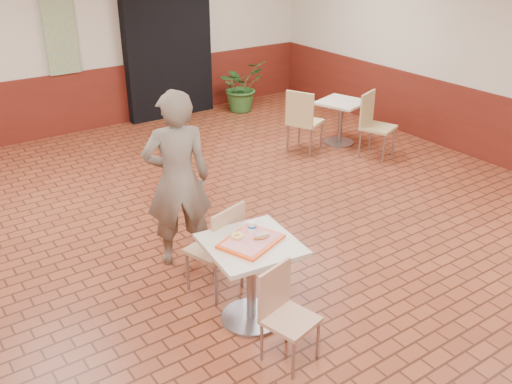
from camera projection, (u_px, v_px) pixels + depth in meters
room_shell at (284, 115)px, 5.55m from camera, size 8.01×10.01×3.01m
wainscot_band at (282, 207)px, 5.98m from camera, size 8.00×10.00×1.00m
corridor_doorway at (168, 55)px, 9.95m from camera, size 1.60×0.22×2.20m
promo_poster at (60, 36)px, 8.85m from camera, size 0.50×0.03×1.20m
main_table at (251, 269)px, 4.86m from camera, size 0.74×0.74×0.78m
chair_main_front at (284, 310)px, 4.47m from camera, size 0.45×0.45×0.81m
chair_main_back at (220, 245)px, 5.25m from camera, size 0.53×0.53×0.92m
customer at (178, 180)px, 5.59m from camera, size 0.77×0.63×1.83m
serving_tray at (251, 241)px, 4.74m from camera, size 0.49×0.38×0.03m
ring_donut at (237, 236)px, 4.76m from camera, size 0.12×0.12×0.03m
long_john_donut at (261, 236)px, 4.75m from camera, size 0.15×0.09×0.04m
paper_cup at (252, 226)px, 4.84m from camera, size 0.08×0.08×0.10m
second_table at (341, 115)px, 8.91m from camera, size 0.65×0.65×0.69m
chair_second_left at (303, 118)px, 8.52m from camera, size 0.59×0.59×0.97m
chair_second_front at (374, 121)px, 8.42m from camera, size 0.57×0.57×0.96m
potted_plant at (241, 86)px, 10.49m from camera, size 0.94×0.85×0.93m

